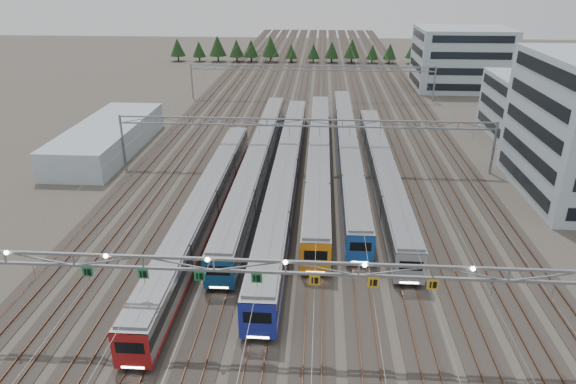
# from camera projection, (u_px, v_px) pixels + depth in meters

# --- Properties ---
(ground) EXTENTS (400.00, 400.00, 0.00)m
(ground) POSITION_uv_depth(u_px,v_px,m) (286.00, 343.00, 42.34)
(ground) COLOR #47423A
(ground) RESTS_ON ground
(track_bed) EXTENTS (54.00, 260.00, 5.42)m
(track_bed) POSITION_uv_depth(u_px,v_px,m) (313.00, 80.00, 133.09)
(track_bed) COLOR #2D2823
(track_bed) RESTS_ON ground
(train_a) EXTENTS (3.00, 52.49, 3.91)m
(train_a) POSITION_uv_depth(u_px,v_px,m) (205.00, 204.00, 61.96)
(train_a) COLOR black
(train_a) RESTS_ON ground
(train_b) EXTENTS (3.00, 63.22, 3.92)m
(train_b) POSITION_uv_depth(u_px,v_px,m) (258.00, 159.00, 76.49)
(train_b) COLOR black
(train_b) RESTS_ON ground
(train_c) EXTENTS (3.15, 66.85, 4.11)m
(train_c) POSITION_uv_depth(u_px,v_px,m) (286.00, 171.00, 71.59)
(train_c) COLOR black
(train_c) RESTS_ON ground
(train_d) EXTENTS (3.11, 60.93, 4.06)m
(train_d) POSITION_uv_depth(u_px,v_px,m) (319.00, 155.00, 77.78)
(train_d) COLOR black
(train_d) RESTS_ON ground
(train_e) EXTENTS (2.94, 65.06, 3.83)m
(train_e) POSITION_uv_depth(u_px,v_px,m) (347.00, 147.00, 81.51)
(train_e) COLOR black
(train_e) RESTS_ON ground
(train_f) EXTENTS (3.02, 52.24, 3.94)m
(train_f) POSITION_uv_depth(u_px,v_px,m) (382.00, 170.00, 72.19)
(train_f) COLOR black
(train_f) RESTS_ON ground
(gantry_near) EXTENTS (56.36, 0.61, 8.08)m
(gantry_near) POSITION_uv_depth(u_px,v_px,m) (285.00, 270.00, 39.38)
(gantry_near) COLOR gray
(gantry_near) RESTS_ON ground
(gantry_mid) EXTENTS (56.36, 0.36, 8.00)m
(gantry_mid) POSITION_uv_depth(u_px,v_px,m) (304.00, 129.00, 76.31)
(gantry_mid) COLOR gray
(gantry_mid) RESTS_ON ground
(gantry_far) EXTENTS (56.36, 0.36, 8.00)m
(gantry_far) POSITION_uv_depth(u_px,v_px,m) (312.00, 72.00, 117.42)
(gantry_far) COLOR gray
(gantry_far) RESTS_ON ground
(depot_bldg_mid) EXTENTS (14.00, 16.00, 10.84)m
(depot_bldg_mid) POSITION_uv_depth(u_px,v_px,m) (531.00, 106.00, 92.60)
(depot_bldg_mid) COLOR #A2B7C2
(depot_bldg_mid) RESTS_ON ground
(depot_bldg_north) EXTENTS (22.00, 18.00, 14.84)m
(depot_bldg_north) POSITION_uv_depth(u_px,v_px,m) (461.00, 58.00, 128.70)
(depot_bldg_north) COLOR #A2B7C2
(depot_bldg_north) RESTS_ON ground
(west_shed) EXTENTS (10.00, 30.00, 4.48)m
(west_shed) POSITION_uv_depth(u_px,v_px,m) (108.00, 138.00, 85.89)
(west_shed) COLOR #A2B7C2
(west_shed) RESTS_ON ground
(treeline) EXTENTS (87.50, 5.60, 7.02)m
(treeline) POSITION_uv_depth(u_px,v_px,m) (303.00, 49.00, 164.84)
(treeline) COLOR #332114
(treeline) RESTS_ON ground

